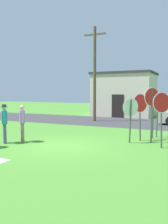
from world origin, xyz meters
The scene contains 12 objects.
ground_plane centered at (0.00, 0.00, 0.00)m, with size 80.00×80.00×0.00m, color #47842D.
street_asphalt centered at (0.00, 9.35, 0.00)m, with size 60.00×6.40×0.01m, color #38383A.
building_background centered at (-1.45, 14.68, 2.11)m, with size 5.73×4.70×4.20m.
utility_pole centered at (-2.28, 8.99, 3.86)m, with size 1.80×0.24×7.37m.
stop_sign_nearest centered at (2.75, 2.58, 1.52)m, with size 0.53×0.76×2.21m.
stop_sign_center_cluster centered at (2.48, 1.85, 1.37)m, with size 0.57×0.64×2.02m.
stop_sign_rear_right centered at (3.86, 1.46, 1.57)m, with size 0.63×0.63×2.28m.
stop_sign_tallest centered at (3.33, 3.93, 1.37)m, with size 0.13×0.69×2.04m.
stop_sign_rear_left centered at (3.19, 3.45, 1.42)m, with size 0.10×0.70×2.10m.
stop_sign_low_front centered at (3.32, 2.35, 1.73)m, with size 0.54×0.69×2.49m.
person_with_sunhat centered at (-2.56, -0.58, 0.98)m, with size 0.44×0.42×1.74m.
person_holding_notes centered at (-2.04, -0.01, 0.95)m, with size 0.43×0.43×1.69m.
Camera 1 is at (5.24, -8.74, 2.24)m, focal length 38.99 mm.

